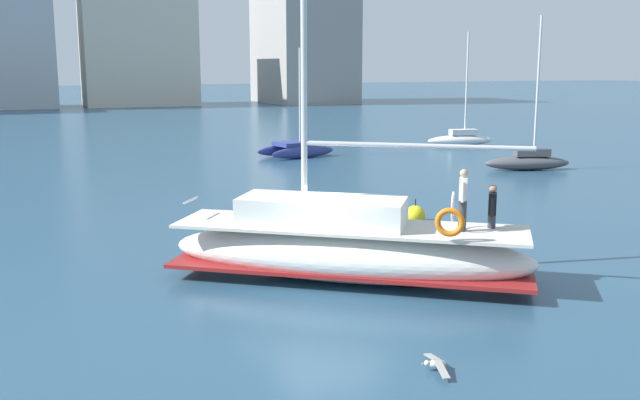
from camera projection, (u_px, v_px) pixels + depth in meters
name	position (u px, v px, depth m)	size (l,w,h in m)	color
ground_plane	(325.00, 285.00, 18.43)	(400.00, 400.00, 0.00)	#284C66
main_sailboat	(346.00, 247.00, 18.74)	(9.19, 7.57, 12.16)	white
moored_sloop_near	(528.00, 160.00, 38.65)	(4.80, 2.43, 8.15)	#4C4C51
moored_sloop_far	(296.00, 148.00, 44.27)	(4.85, 3.14, 6.62)	navy
moored_catamaran	(460.00, 138.00, 50.22)	(4.85, 2.00, 7.84)	white
seagull	(436.00, 364.00, 13.27)	(0.48, 1.14, 0.17)	silver
mooring_buoy	(415.00, 215.00, 25.98)	(0.73, 0.73, 0.96)	yellow
waterfront_buildings	(54.00, 19.00, 94.65)	(82.22, 17.26, 25.73)	#B2B7BC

